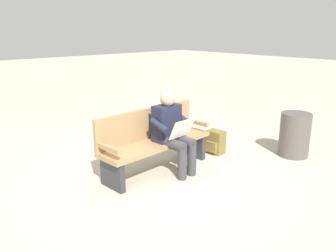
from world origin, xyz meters
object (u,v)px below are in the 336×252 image
Objects in this scene: bench_near at (154,140)px; backpack at (215,142)px; person_seated at (172,130)px; trash_bin at (295,135)px.

bench_near is 1.23m from backpack.
backpack is (-1.04, -0.07, -0.44)m from person_seated.
person_seated is at bearing 3.82° from backpack.
person_seated reaches higher than backpack.
person_seated is at bearing 121.10° from bench_near.
trash_bin is (-0.86, 0.93, 0.17)m from backpack.
person_seated reaches higher than bench_near.
trash_bin is at bearing 132.95° from backpack.
trash_bin is at bearing 149.05° from bench_near.
bench_near is 2.32m from trash_bin.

